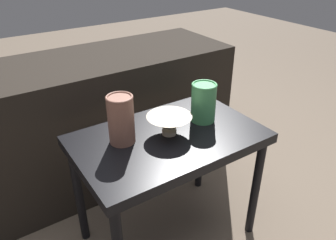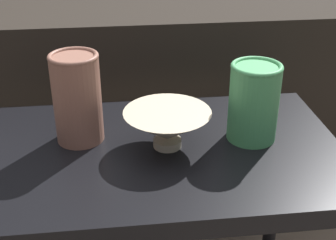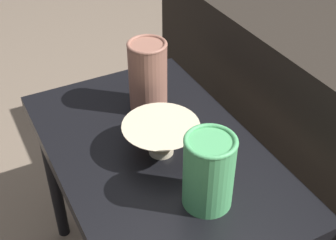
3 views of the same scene
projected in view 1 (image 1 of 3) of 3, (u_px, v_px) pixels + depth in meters
name	position (u px, v px, depth m)	size (l,w,h in m)	color
ground_plane	(168.00, 233.00, 1.50)	(8.00, 8.00, 0.00)	#6B5B4C
table	(168.00, 149.00, 1.28)	(0.71, 0.45, 0.53)	black
couch_backdrop	(108.00, 117.00, 1.77)	(1.32, 0.50, 0.68)	black
bowl	(169.00, 123.00, 1.23)	(0.17, 0.17, 0.08)	#C1B293
vase_textured_left	(121.00, 119.00, 1.16)	(0.10, 0.10, 0.18)	brown
vase_colorful_right	(204.00, 102.00, 1.31)	(0.10, 0.10, 0.16)	#47995B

